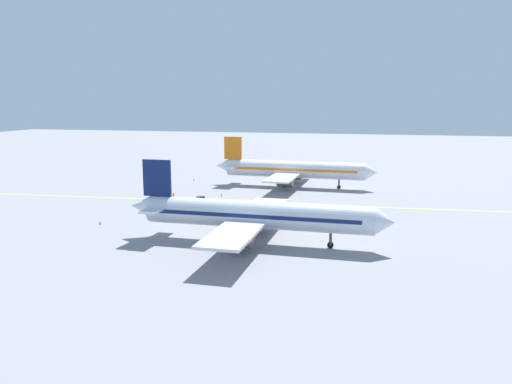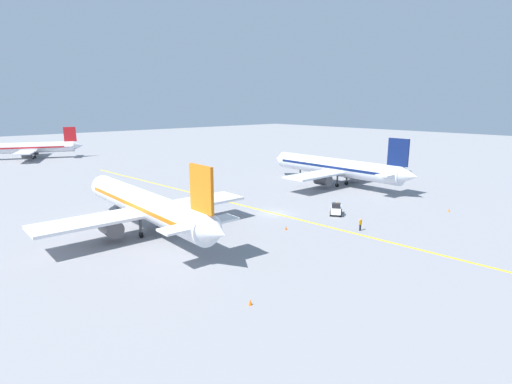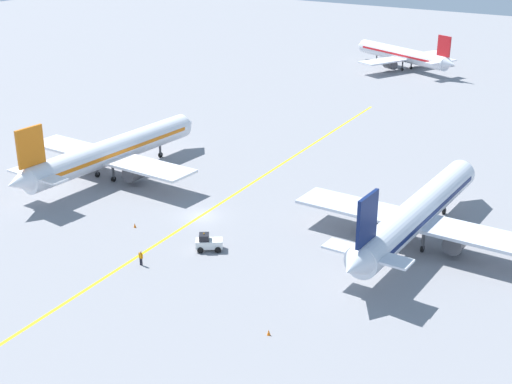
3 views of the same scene
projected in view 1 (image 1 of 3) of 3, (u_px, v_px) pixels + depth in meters
The scene contains 9 objects.
ground_plane at pixel (250, 203), 91.42m from camera, with size 400.00×400.00×0.00m, color gray.
apron_yellow_centreline at pixel (250, 203), 91.42m from camera, with size 0.40×120.00×0.01m, color yellow.
airplane_at_gate at pixel (293, 170), 107.88m from camera, with size 28.15×35.48×10.60m.
airplane_adjacent_stand at pixel (254, 215), 65.02m from camera, with size 28.05×35.43×10.60m.
baggage_tug_white at pixel (202, 203), 86.80m from camera, with size 3.32×2.95×2.11m.
ground_crew_worker at pixel (174, 197), 92.14m from camera, with size 0.58×0.22×1.68m.
traffic_cone_near_nose at pixel (194, 179), 116.84m from camera, with size 0.32×0.32×0.55m, color orange.
traffic_cone_mid_apron at pixel (221, 195), 97.44m from camera, with size 0.32×0.32×0.55m, color orange.
traffic_cone_by_wingtip at pixel (100, 223), 75.38m from camera, with size 0.32×0.32×0.55m, color orange.
Camera 1 is at (86.74, 22.38, 18.38)m, focal length 35.00 mm.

